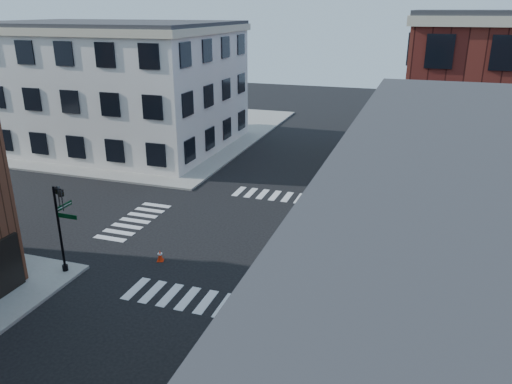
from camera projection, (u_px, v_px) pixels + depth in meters
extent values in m
plane|color=black|center=(241.00, 236.00, 28.90)|extent=(120.00, 120.00, 0.00)
cube|color=gray|center=(125.00, 130.00, 53.81)|extent=(30.00, 30.00, 0.15)
cube|color=silver|center=(109.00, 86.00, 46.89)|extent=(22.00, 16.00, 11.00)
cylinder|color=black|center=(389.00, 182.00, 35.26)|extent=(0.18, 0.18, 1.47)
cylinder|color=black|center=(390.00, 172.00, 35.00)|extent=(0.12, 0.12, 1.47)
sphere|color=black|center=(392.00, 149.00, 34.42)|extent=(2.69, 2.69, 2.69)
sphere|color=black|center=(395.00, 157.00, 34.45)|extent=(1.85, 1.85, 1.85)
cylinder|color=black|center=(395.00, 160.00, 40.62)|extent=(0.18, 0.18, 1.33)
cylinder|color=black|center=(395.00, 152.00, 40.39)|extent=(0.12, 0.12, 1.33)
sphere|color=black|center=(397.00, 133.00, 39.86)|extent=(2.43, 2.43, 2.43)
sphere|color=black|center=(400.00, 140.00, 39.87)|extent=(1.67, 1.67, 1.67)
cylinder|color=black|center=(60.00, 231.00, 24.08)|extent=(0.12, 0.12, 4.60)
cylinder|color=black|center=(65.00, 268.00, 24.77)|extent=(0.28, 0.28, 0.30)
cube|color=#053819|center=(67.00, 216.00, 23.62)|extent=(1.10, 0.03, 0.22)
cube|color=#053819|center=(64.00, 206.00, 24.19)|extent=(0.03, 1.10, 0.22)
imported|color=black|center=(63.00, 200.00, 23.51)|extent=(0.22, 0.18, 1.10)
imported|color=black|center=(58.00, 197.00, 23.87)|extent=(0.18, 0.22, 1.10)
cube|color=white|center=(435.00, 249.00, 23.02)|extent=(5.47, 2.42, 2.91)
cube|color=maroon|center=(435.00, 261.00, 21.95)|extent=(2.06, 0.07, 0.66)
cube|color=maroon|center=(434.00, 238.00, 24.08)|extent=(2.06, 0.07, 0.66)
cube|color=silver|center=(356.00, 248.00, 24.21)|extent=(1.91, 2.28, 1.88)
cube|color=black|center=(338.00, 240.00, 24.36)|extent=(0.12, 1.78, 0.84)
cube|color=black|center=(406.00, 274.00, 23.86)|extent=(7.51, 1.04, 0.23)
cylinder|color=black|center=(352.00, 276.00, 23.68)|extent=(0.94, 0.34, 0.94)
cylinder|color=black|center=(357.00, 257.00, 25.44)|extent=(0.94, 0.34, 0.94)
cylinder|color=black|center=(427.00, 287.00, 22.71)|extent=(0.94, 0.34, 0.94)
cylinder|color=black|center=(427.00, 267.00, 24.47)|extent=(0.94, 0.34, 0.94)
cylinder|color=black|center=(480.00, 295.00, 22.07)|extent=(0.94, 0.34, 0.94)
cylinder|color=black|center=(476.00, 274.00, 23.83)|extent=(0.94, 0.34, 0.94)
cube|color=red|center=(160.00, 260.00, 26.07)|extent=(0.43, 0.43, 0.04)
cone|color=red|center=(160.00, 255.00, 25.97)|extent=(0.41, 0.41, 0.62)
cylinder|color=white|center=(160.00, 254.00, 25.94)|extent=(0.24, 0.24, 0.07)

